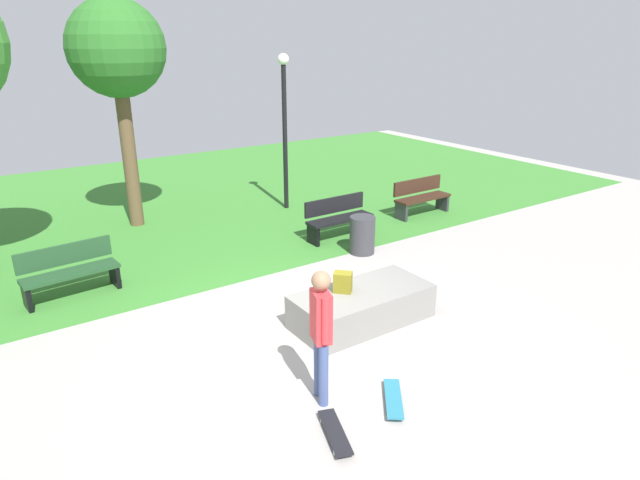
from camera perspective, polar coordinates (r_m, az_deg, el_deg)
name	(u,v)px	position (r m, az deg, el deg)	size (l,w,h in m)	color
ground_plane	(300,326)	(8.82, -2.07, -8.88)	(28.00, 28.00, 0.00)	#9E9993
grass_lawn	(141,206)	(15.71, -17.97, 3.41)	(26.60, 11.97, 0.01)	#387A2D
concrete_ledge	(362,306)	(8.84, 4.36, -6.85)	(2.23, 1.04, 0.55)	gray
backpack_on_ledge	(343,282)	(8.60, 2.37, -4.38)	(0.28, 0.20, 0.32)	olive
skater_performing_trick	(321,327)	(6.68, 0.11, -8.96)	(0.29, 0.41, 1.75)	#3F5184
skateboard_by_ledge	(393,399)	(7.19, 7.60, -15.93)	(0.64, 0.76, 0.08)	teal
skateboard_spare	(335,432)	(6.65, 1.56, -19.23)	(0.45, 0.82, 0.08)	black
park_bench_far_right	(421,196)	(14.31, 10.39, 4.48)	(1.61, 0.50, 0.91)	#331E14
park_bench_by_oak	(69,270)	(10.54, -24.50, -2.87)	(1.63, 0.61, 0.91)	#1E4223
park_bench_near_path	(338,217)	(12.43, 1.91, 2.40)	(1.60, 0.49, 0.91)	black
tree_broad_elm	(117,52)	(13.49, -20.26, 17.75)	(2.13, 2.13, 5.13)	brown
lamp_post	(285,116)	(14.28, -3.69, 12.62)	(0.28, 0.28, 3.92)	black
trash_bin	(362,235)	(11.57, 4.38, 0.53)	(0.53, 0.53, 0.79)	#333338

